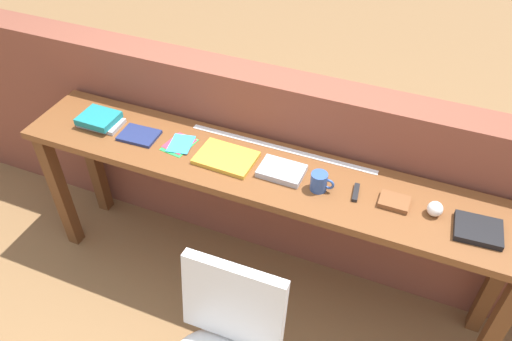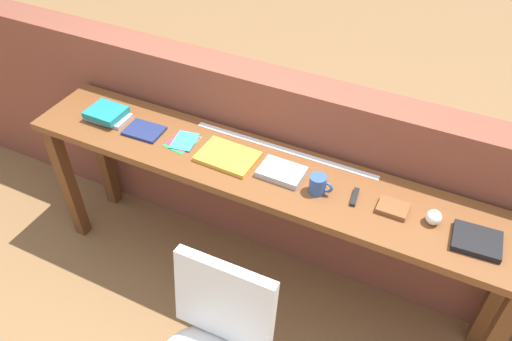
# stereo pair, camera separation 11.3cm
# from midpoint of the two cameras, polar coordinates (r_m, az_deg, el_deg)

# --- Properties ---
(ground_plane) EXTENTS (40.00, 40.00, 0.00)m
(ground_plane) POSITION_cam_midpoint_polar(r_m,az_deg,el_deg) (2.87, -1.12, -16.67)
(ground_plane) COLOR brown
(brick_wall_back) EXTENTS (6.00, 0.20, 1.17)m
(brick_wall_back) POSITION_cam_midpoint_polar(r_m,az_deg,el_deg) (2.80, 4.68, -0.06)
(brick_wall_back) COLOR brown
(brick_wall_back) RESTS_ON ground
(sideboard) EXTENTS (2.50, 0.44, 0.88)m
(sideboard) POSITION_cam_midpoint_polar(r_m,az_deg,el_deg) (2.46, 1.83, -2.12)
(sideboard) COLOR brown
(sideboard) RESTS_ON ground
(book_stack_leftmost) EXTENTS (0.23, 0.17, 0.06)m
(book_stack_leftmost) POSITION_cam_midpoint_polar(r_m,az_deg,el_deg) (2.76, -15.54, 6.20)
(book_stack_leftmost) COLOR #9E9EA3
(book_stack_leftmost) RESTS_ON sideboard
(magazine_cycling) EXTENTS (0.20, 0.15, 0.02)m
(magazine_cycling) POSITION_cam_midpoint_polar(r_m,az_deg,el_deg) (2.63, -11.46, 4.44)
(magazine_cycling) COLOR navy
(magazine_cycling) RESTS_ON sideboard
(pamphlet_pile_colourful) EXTENTS (0.15, 0.18, 0.01)m
(pamphlet_pile_colourful) POSITION_cam_midpoint_polar(r_m,az_deg,el_deg) (2.53, -7.04, 3.34)
(pamphlet_pile_colourful) COLOR green
(pamphlet_pile_colourful) RESTS_ON sideboard
(book_open_centre) EXTENTS (0.29, 0.21, 0.02)m
(book_open_centre) POSITION_cam_midpoint_polar(r_m,az_deg,el_deg) (2.41, -1.93, 1.57)
(book_open_centre) COLOR gold
(book_open_centre) RESTS_ON sideboard
(book_grey_hardcover) EXTENTS (0.21, 0.15, 0.03)m
(book_grey_hardcover) POSITION_cam_midpoint_polar(r_m,az_deg,el_deg) (2.32, 4.34, -0.21)
(book_grey_hardcover) COLOR #9E9EA3
(book_grey_hardcover) RESTS_ON sideboard
(mug) EXTENTS (0.11, 0.08, 0.09)m
(mug) POSITION_cam_midpoint_polar(r_m,az_deg,el_deg) (2.24, 8.56, -1.63)
(mug) COLOR #2D4C8C
(mug) RESTS_ON sideboard
(multitool_folded) EXTENTS (0.04, 0.11, 0.02)m
(multitool_folded) POSITION_cam_midpoint_polar(r_m,az_deg,el_deg) (2.26, 12.62, -3.00)
(multitool_folded) COLOR black
(multitool_folded) RESTS_ON sideboard
(leather_journal_brown) EXTENTS (0.13, 0.10, 0.02)m
(leather_journal_brown) POSITION_cam_midpoint_polar(r_m,az_deg,el_deg) (2.25, 16.77, -4.18)
(leather_journal_brown) COLOR brown
(leather_journal_brown) RESTS_ON sideboard
(sports_ball_small) EXTENTS (0.07, 0.07, 0.07)m
(sports_ball_small) POSITION_cam_midpoint_polar(r_m,az_deg,el_deg) (2.24, 21.03, -5.05)
(sports_ball_small) COLOR silver
(sports_ball_small) RESTS_ON sideboard
(book_repair_rightmost) EXTENTS (0.20, 0.17, 0.03)m
(book_repair_rightmost) POSITION_cam_midpoint_polar(r_m,az_deg,el_deg) (2.24, 25.26, -7.32)
(book_repair_rightmost) COLOR black
(book_repair_rightmost) RESTS_ON sideboard
(ruler_metal_back_edge) EXTENTS (0.97, 0.03, 0.00)m
(ruler_metal_back_edge) POSITION_cam_midpoint_polar(r_m,az_deg,el_deg) (2.47, 4.49, 2.38)
(ruler_metal_back_edge) COLOR silver
(ruler_metal_back_edge) RESTS_ON sideboard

